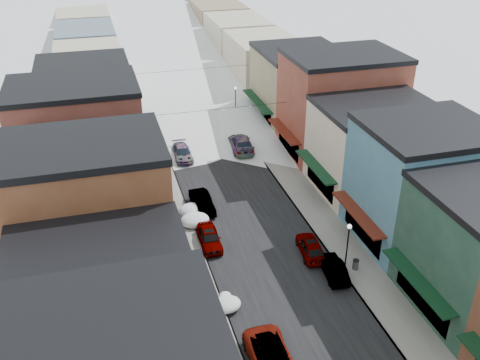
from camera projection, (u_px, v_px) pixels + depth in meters
road at (184, 102)px, 77.00m from camera, size 10.00×160.00×0.01m
sidewalk_left at (138, 106)px, 75.39m from camera, size 3.20×160.00×0.15m
sidewalk_right at (228, 97)px, 78.54m from camera, size 3.20×160.00×0.15m
curb_left at (149, 105)px, 75.76m from camera, size 0.10×160.00×0.15m
curb_right at (218, 98)px, 78.17m from camera, size 0.10×160.00×0.15m
bldg_l_cream at (105, 316)px, 31.39m from camera, size 11.30×8.20×9.50m
bldg_l_brick_near at (89, 224)px, 37.32m from camera, size 12.30×8.20×12.50m
bldg_l_grayblue at (95, 188)px, 45.47m from camera, size 11.30×9.20×9.00m
bldg_l_brick_far at (79, 137)px, 52.38m from camera, size 13.30×9.20×11.00m
bldg_l_tan at (87, 106)px, 61.32m from camera, size 11.30×11.20×10.00m
bldg_r_blue at (421, 183)px, 44.63m from camera, size 11.30×9.20×10.50m
bldg_r_cream at (374, 147)px, 52.73m from camera, size 12.30×9.20×9.00m
bldg_r_brick_far at (340, 104)px, 59.87m from camera, size 13.30×9.20×11.50m
bldg_r_tan at (299, 86)px, 68.57m from camera, size 11.30×11.20×9.50m
distant_blocks at (159, 37)px, 94.57m from camera, size 34.00×55.00×8.00m
overhead_cables at (200, 88)px, 63.47m from camera, size 16.40×15.04×0.04m
car_white_suv at (272, 360)px, 33.63m from camera, size 2.61×5.63×1.56m
car_silver_sedan at (209, 238)px, 45.54m from camera, size 1.88×4.40×1.48m
car_dark_hatch at (202, 202)px, 50.72m from camera, size 1.86×4.63×1.50m
car_silver_wagon at (182, 153)px, 60.38m from camera, size 2.02×4.84×1.40m
car_green_sedan at (333, 268)px, 41.94m from camera, size 1.92×4.31×1.37m
car_gray_suv at (311, 247)px, 44.34m from camera, size 2.30×4.58×1.50m
car_black_sedan at (241, 143)px, 62.26m from camera, size 2.93×6.12×1.72m
car_lane_silver at (173, 104)px, 73.79m from camera, size 2.62×5.16×1.68m
car_lane_white at (180, 68)px, 88.97m from camera, size 3.27×5.84×1.54m
trash_can at (356, 264)px, 42.52m from camera, size 0.51×0.51×0.86m
streetlamp_near at (348, 242)px, 41.19m from camera, size 0.36×0.36×4.39m
streetlamp_far at (236, 98)px, 70.16m from camera, size 0.35×0.35×4.22m
snow_pile_near at (226, 304)px, 38.72m from camera, size 2.11×2.50×0.89m
snow_pile_mid at (195, 220)px, 48.41m from camera, size 2.63×2.82×1.11m
snow_pile_far at (192, 210)px, 50.01m from camera, size 2.47×2.72×1.04m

